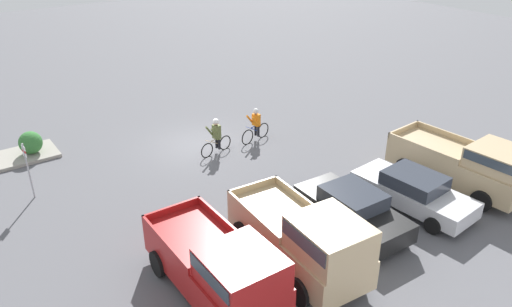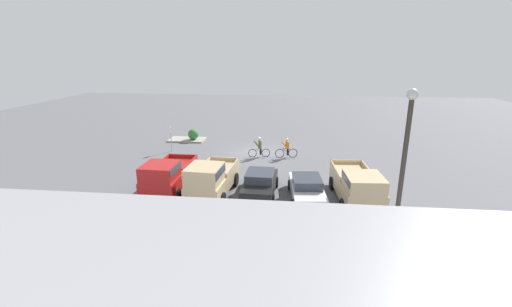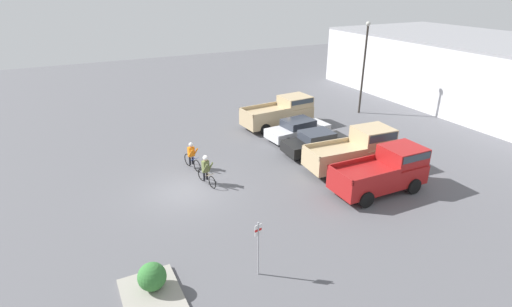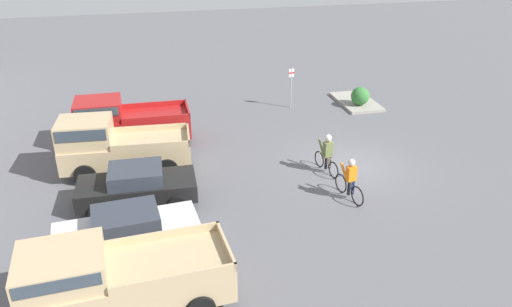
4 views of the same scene
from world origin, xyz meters
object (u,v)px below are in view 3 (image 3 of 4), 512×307
sedan_1 (317,143)px  fire_lane_sign (258,244)px  pickup_truck_1 (357,149)px  sedan_0 (298,129)px  lamppost (364,62)px  cyclist_0 (206,169)px  shrub (152,277)px  cyclist_1 (192,155)px  pickup_truck_0 (282,112)px  pickup_truck_2 (385,170)px

sedan_1 → fire_lane_sign: bearing=-44.8°
pickup_truck_1 → sedan_0: bearing=-175.2°
pickup_truck_1 → lamppost: lamppost is taller
pickup_truck_1 → cyclist_0: (-2.05, -8.57, -0.35)m
sedan_0 → shrub: size_ratio=4.57×
sedan_1 → fire_lane_sign: (8.57, -8.53, 0.66)m
pickup_truck_1 → shrub: bearing=-69.6°
sedan_0 → cyclist_1: (1.35, -8.17, 0.13)m
pickup_truck_0 → cyclist_0: pickup_truck_0 is taller
sedan_1 → fire_lane_sign: fire_lane_sign is taller
sedan_0 → pickup_truck_2: pickup_truck_2 is taller
pickup_truck_2 → lamppost: size_ratio=0.69×
pickup_truck_1 → shrub: pickup_truck_1 is taller
pickup_truck_0 → shrub: pickup_truck_0 is taller
cyclist_1 → shrub: bearing=-26.1°
pickup_truck_0 → fire_lane_sign: (14.20, -9.22, 0.28)m
sedan_0 → cyclist_1: bearing=-80.6°
pickup_truck_2 → fire_lane_sign: bearing=-71.7°
pickup_truck_0 → sedan_1: size_ratio=1.27×
pickup_truck_2 → shrub: (2.10, -12.71, -0.51)m
pickup_truck_0 → pickup_truck_2: bearing=-1.4°
pickup_truck_0 → cyclist_0: size_ratio=3.08×
pickup_truck_0 → lamppost: bearing=89.1°
sedan_0 → cyclist_0: (3.59, -8.10, 0.18)m
fire_lane_sign → shrub: 3.93m
pickup_truck_0 → cyclist_1: 9.47m
sedan_1 → fire_lane_sign: size_ratio=1.88×
lamppost → shrub: bearing=-57.1°
sedan_1 → shrub: size_ratio=4.27×
lamppost → shrub: 24.60m
sedan_0 → fire_lane_sign: 14.46m
cyclist_0 → pickup_truck_0: bearing=127.3°
pickup_truck_0 → lamppost: lamppost is taller
cyclist_0 → sedan_1: bearing=95.8°
sedan_1 → shrub: bearing=-57.9°
pickup_truck_1 → pickup_truck_2: size_ratio=1.05×
pickup_truck_1 → pickup_truck_2: 2.80m
pickup_truck_0 → shrub: 18.62m
fire_lane_sign → shrub: size_ratio=2.27×
pickup_truck_2 → pickup_truck_0: bearing=178.6°
cyclist_1 → shrub: size_ratio=1.79×
lamppost → fire_lane_sign: bearing=-49.8°
sedan_0 → pickup_truck_2: size_ratio=0.92×
pickup_truck_2 → cyclist_0: 9.47m
sedan_1 → shrub: 14.51m
pickup_truck_0 → sedan_1: bearing=-7.0°
pickup_truck_1 → fire_lane_sign: bearing=-58.5°
sedan_0 → lamppost: lamppost is taller
pickup_truck_1 → cyclist_1: pickup_truck_1 is taller
sedan_0 → shrub: (10.51, -12.66, -0.03)m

